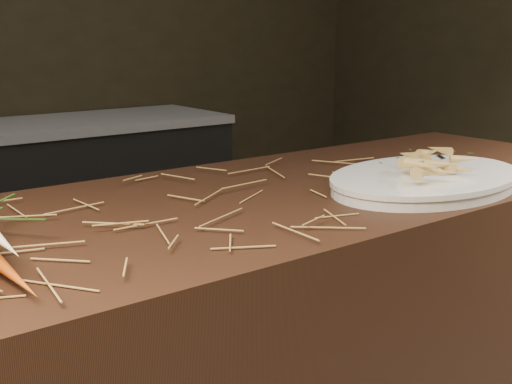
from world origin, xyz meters
The scene contains 5 objects.
back_counter centered at (0.30, 2.18, 0.42)m, with size 1.82×0.62×0.84m.
straw_bedding centered at (0.00, 0.30, 0.91)m, with size 1.40×0.60×0.02m, color olive, non-canonical shape.
serving_platter centered at (0.50, 0.13, 0.91)m, with size 0.51×0.34×0.03m, color white, non-canonical shape.
roasted_veg_heap centered at (0.50, 0.13, 0.96)m, with size 0.25×0.18×0.06m, color #AD7E3C, non-canonical shape.
serving_fork centered at (0.68, 0.13, 0.93)m, with size 0.02×0.19×0.00m, color silver.
Camera 1 is at (-0.64, -0.74, 1.23)m, focal length 45.00 mm.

